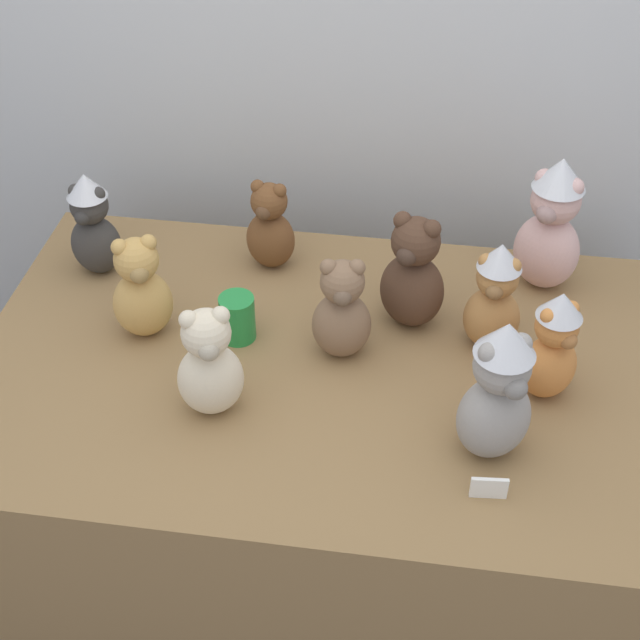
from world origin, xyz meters
The scene contains 13 objects.
display_table centered at (0.00, 0.25, 0.37)m, with size 1.53×0.98×0.74m, color olive.
teddy_bear_charcoal centered at (-0.59, 0.50, 0.88)m, with size 0.13×0.12×0.27m.
teddy_bear_cocoa centered at (0.18, 0.42, 0.88)m, with size 0.18×0.17×0.29m.
teddy_bear_ash centered at (0.37, 0.04, 0.90)m, with size 0.19×0.18×0.33m.
teddy_bear_chestnut centered at (-0.17, 0.59, 0.85)m, with size 0.14×0.12×0.24m.
teddy_bear_blush centered at (0.49, 0.61, 0.91)m, with size 0.20×0.19×0.35m.
teddy_bear_caramel centered at (0.36, 0.36, 0.88)m, with size 0.14×0.12×0.27m.
teddy_bear_mocha centered at (0.04, 0.29, 0.86)m, with size 0.14×0.13×0.25m.
teddy_bear_cream centered at (-0.20, 0.08, 0.87)m, with size 0.17×0.15×0.26m.
teddy_bear_honey centered at (-0.41, 0.29, 0.87)m, with size 0.17×0.16×0.26m.
teddy_bear_ginger centered at (0.48, 0.22, 0.87)m, with size 0.16×0.15×0.27m.
party_cup_green centered at (-0.20, 0.31, 0.80)m, with size 0.08×0.08×0.11m, color #238C3D.
name_card_front_left centered at (0.37, -0.08, 0.77)m, with size 0.07×0.01×0.05m, color white.
Camera 1 is at (0.22, -1.22, 2.11)m, focal length 51.55 mm.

